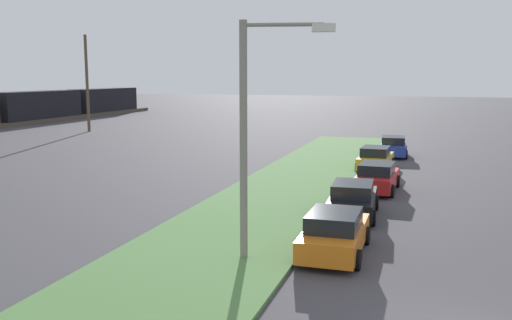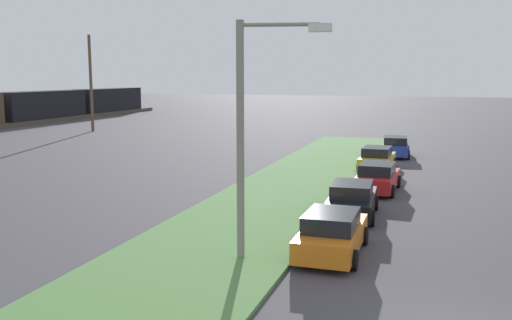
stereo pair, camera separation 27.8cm
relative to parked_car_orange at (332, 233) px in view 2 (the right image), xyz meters
The scene contains 8 objects.
grass_median 6.08m from the parked_car_orange, 41.40° to the left, with size 60.00×6.00×0.12m, color #517F42.
parked_car_orange is the anchor object (origin of this frame).
parked_car_black 5.21m from the parked_car_orange, ahead, with size 4.38×2.18×1.47m.
parked_car_red 10.79m from the parked_car_orange, ahead, with size 4.38×2.17×1.47m.
parked_car_yellow 17.34m from the parked_car_orange, ahead, with size 4.37×2.16×1.47m.
parked_car_blue 23.79m from the parked_car_orange, ahead, with size 4.40×2.22×1.47m.
streetlight 4.56m from the parked_car_orange, 121.43° to the left, with size 0.87×2.85×7.50m.
distant_utility_pole 45.80m from the parked_car_orange, 43.53° to the left, with size 0.30×0.30×10.00m, color brown.
Camera 2 is at (-12.23, 1.20, 5.85)m, focal length 39.25 mm.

